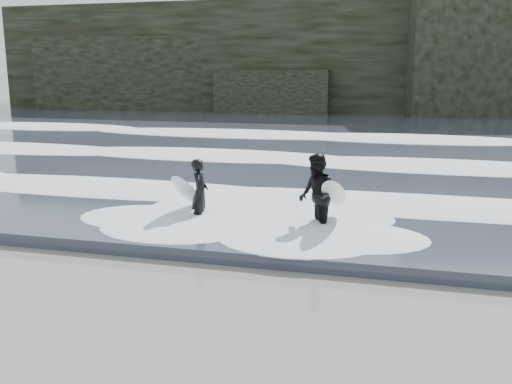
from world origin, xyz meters
TOP-DOWN VIEW (x-y plane):
  - ground at (0.00, 0.00)m, footprint 120.00×120.00m
  - sea at (0.00, 29.00)m, footprint 90.00×52.00m
  - headland at (0.00, 46.00)m, footprint 70.00×9.00m
  - foam_near at (0.00, 9.00)m, footprint 60.00×3.20m
  - foam_mid at (0.00, 16.00)m, footprint 60.00×4.00m
  - foam_far at (0.00, 25.00)m, footprint 60.00×4.80m
  - surfer_left at (-1.56, 5.84)m, footprint 0.97×1.68m
  - surfer_right at (1.59, 5.62)m, footprint 1.30×1.94m

SIDE VIEW (x-z plane):
  - ground at x=0.00m, z-range 0.00..0.00m
  - sea at x=0.00m, z-range 0.00..0.30m
  - foam_near at x=0.00m, z-range 0.30..0.50m
  - foam_mid at x=0.00m, z-range 0.30..0.54m
  - foam_far at x=0.00m, z-range 0.30..0.60m
  - surfer_left at x=-1.56m, z-range 0.01..1.76m
  - surfer_right at x=1.59m, z-range 0.01..2.03m
  - headland at x=0.00m, z-range 0.00..10.00m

